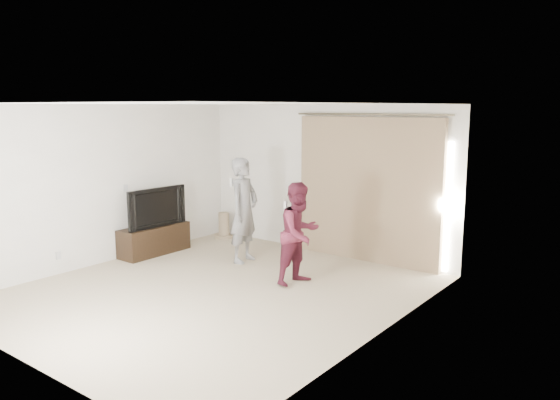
% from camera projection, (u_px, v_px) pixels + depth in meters
% --- Properties ---
extents(floor, '(5.50, 5.50, 0.00)m').
position_uv_depth(floor, '(216.00, 291.00, 7.67)').
color(floor, tan).
rests_on(floor, ground).
extents(wall_back, '(5.00, 0.04, 2.60)m').
position_uv_depth(wall_back, '(324.00, 179.00, 9.60)').
color(wall_back, silver).
rests_on(wall_back, ground).
extents(wall_left, '(0.04, 5.50, 2.60)m').
position_uv_depth(wall_left, '(105.00, 185.00, 8.95)').
color(wall_left, silver).
rests_on(wall_left, ground).
extents(ceiling, '(5.00, 5.50, 0.01)m').
position_uv_depth(ceiling, '(212.00, 104.00, 7.23)').
color(ceiling, silver).
rests_on(ceiling, wall_back).
extents(curtain, '(2.80, 0.11, 2.46)m').
position_uv_depth(curtain, '(368.00, 190.00, 9.02)').
color(curtain, '#A08562').
rests_on(curtain, ground).
extents(tv_console, '(0.45, 1.30, 0.50)m').
position_uv_depth(tv_console, '(154.00, 240.00, 9.60)').
color(tv_console, black).
rests_on(tv_console, ground).
extents(tv, '(0.19, 1.20, 0.69)m').
position_uv_depth(tv, '(153.00, 207.00, 9.50)').
color(tv, black).
rests_on(tv, tv_console).
extents(scratching_post, '(0.38, 0.38, 0.50)m').
position_uv_depth(scratching_post, '(224.00, 228.00, 10.77)').
color(scratching_post, tan).
rests_on(scratching_post, ground).
extents(person_man, '(0.50, 0.69, 1.74)m').
position_uv_depth(person_man, '(244.00, 210.00, 9.03)').
color(person_man, slate).
rests_on(person_man, ground).
extents(person_woman, '(0.67, 0.80, 1.50)m').
position_uv_depth(person_woman, '(300.00, 233.00, 7.91)').
color(person_woman, maroon).
rests_on(person_woman, ground).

